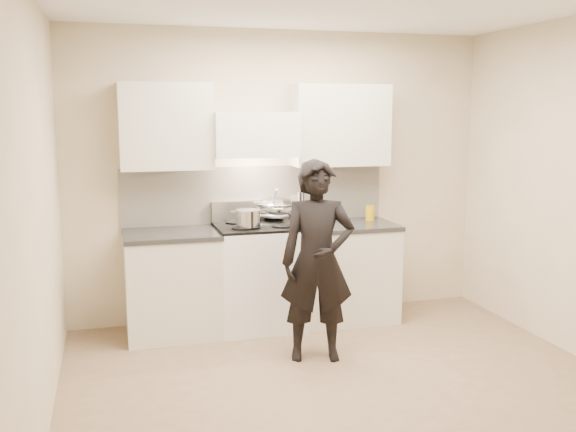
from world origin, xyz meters
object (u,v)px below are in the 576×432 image
Objects in this scene: stove at (259,276)px; person at (317,261)px; utensil_crock at (301,213)px; counter_right at (344,271)px; wok at (276,208)px.

person reaches higher than stove.
utensil_crock is at bearing 20.56° from stove.
utensil_crock is 0.18× the size of person.
counter_right is at bearing 0.00° from stove.
person is at bearing -86.11° from wok.
counter_right is 0.58× the size of person.
person is at bearing -73.05° from stove.
stove is 0.72m from utensil_crock.
wok reaches higher than utensil_crock.
person reaches higher than utensil_crock.
wok is 1.07m from person.
counter_right is at bearing -23.94° from utensil_crock.
counter_right is 0.89m from wok.
person is (-0.18, -1.05, -0.21)m from utensil_crock.
stove reaches higher than counter_right.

